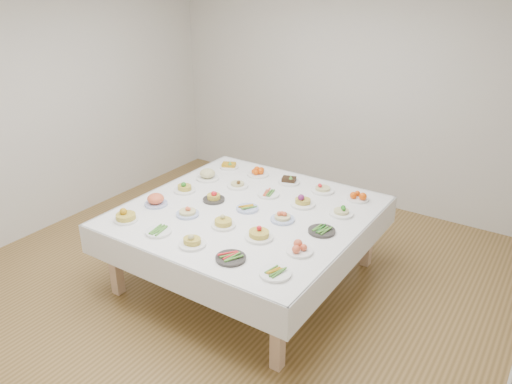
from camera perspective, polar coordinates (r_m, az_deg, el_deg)
The scene contains 27 objects.
room_envelope at distance 4.25m, azimuth -3.42°, elevation 10.76°, with size 5.02×5.02×2.81m.
display_table at distance 4.70m, azimuth -1.01°, elevation -2.82°, with size 2.14×2.14×0.75m.
dish_0 at distance 4.59m, azimuth -14.69°, elevation -2.49°, with size 0.22×0.21×0.14m.
dish_1 at distance 4.34m, azimuth -11.09°, elevation -4.36°, with size 0.22×0.22×0.05m.
dish_2 at distance 4.10m, azimuth -7.32°, elevation -5.48°, with size 0.22×0.22×0.12m.
dish_3 at distance 3.90m, azimuth -2.91°, elevation -7.43°, with size 0.24×0.24×0.05m.
dish_4 at distance 3.72m, azimuth 2.21°, elevation -9.15°, with size 0.24×0.24×0.05m.
dish_5 at distance 4.84m, azimuth -11.39°, elevation -0.82°, with size 0.21×0.21×0.13m.
dish_6 at distance 4.59m, azimuth -7.84°, elevation -2.15°, with size 0.21×0.21×0.10m.
dish_7 at distance 4.37m, azimuth -3.77°, elevation -3.40°, with size 0.21×0.21×0.11m.
dish_8 at distance 4.16m, azimuth 0.35°, elevation -4.50°, with size 0.24×0.24×0.14m.
dish_9 at distance 3.99m, azimuth 5.01°, elevation -6.38°, with size 0.21×0.21×0.10m.
dish_10 at distance 5.09m, azimuth -8.17°, elevation 0.59°, with size 0.22×0.22×0.12m.
dish_11 at distance 4.85m, azimuth -4.86°, elevation -0.48°, with size 0.21×0.21×0.11m.
dish_12 at distance 4.67m, azimuth -0.99°, elevation -1.84°, with size 0.21×0.21×0.05m.
dish_13 at distance 4.46m, azimuth 3.05°, elevation -2.74°, with size 0.21×0.21×0.11m.
dish_14 at distance 4.31m, azimuth 7.52°, elevation -4.36°, with size 0.23×0.23×0.05m.
dish_15 at distance 5.35m, azimuth -5.57°, elevation 1.99°, with size 0.24×0.24×0.12m.
dish_16 at distance 5.15m, azimuth -2.13°, elevation 1.05°, with size 0.21×0.21×0.11m.
dish_17 at distance 4.95m, azimuth 1.43°, elevation -0.19°, with size 0.21×0.21×0.05m.
dish_18 at distance 4.75m, azimuth 5.38°, elevation -0.78°, with size 0.24×0.24×0.14m.
dish_19 at distance 4.63m, azimuth 9.74°, elevation -2.01°, with size 0.22×0.22×0.11m.
dish_20 at distance 5.65m, azimuth -3.12°, elevation 3.14°, with size 0.20×0.20×0.10m.
dish_21 at distance 5.44m, azimuth 0.23°, elevation 2.34°, with size 0.23×0.23×0.10m.
dish_22 at distance 5.25m, azimuth 3.79°, elevation 1.42°, with size 0.22×0.22×0.10m.
dish_23 at distance 5.07m, azimuth 7.65°, elevation 0.61°, with size 0.23×0.23×0.12m.
dish_24 at distance 4.95m, azimuth 11.58°, elevation -0.37°, with size 0.21×0.21×0.10m.
Camera 1 is at (2.49, -3.30, 2.82)m, focal length 35.00 mm.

